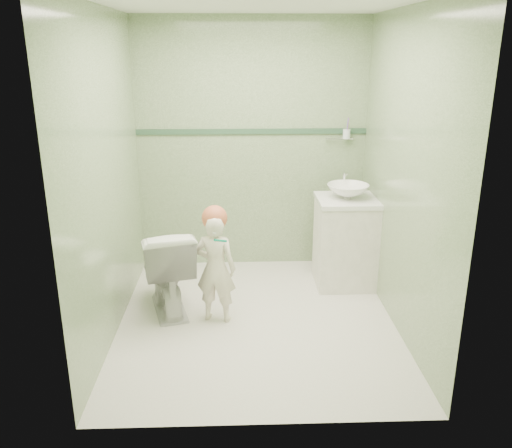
{
  "coord_description": "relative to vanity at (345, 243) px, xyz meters",
  "views": [
    {
      "loc": [
        -0.15,
        -3.83,
        2.11
      ],
      "look_at": [
        0.0,
        0.15,
        0.78
      ],
      "focal_mm": 37.18,
      "sensor_mm": 36.0,
      "label": 1
    }
  ],
  "objects": [
    {
      "name": "trim_stripe",
      "position": [
        -0.84,
        0.54,
        0.95
      ],
      "size": [
        2.2,
        0.02,
        0.05
      ],
      "primitive_type": "cube",
      "color": "#2F513A",
      "rests_on": "room_shell"
    },
    {
      "name": "hair_cap",
      "position": [
        -1.16,
        -0.63,
        0.46
      ],
      "size": [
        0.2,
        0.2,
        0.2
      ],
      "primitive_type": "sphere",
      "color": "#C3613E",
      "rests_on": "toddler"
    },
    {
      "name": "faucet",
      "position": [
        0.0,
        0.19,
        0.57
      ],
      "size": [
        0.03,
        0.13,
        0.18
      ],
      "color": "silver",
      "rests_on": "counter"
    },
    {
      "name": "teal_toothbrush",
      "position": [
        -1.12,
        -0.79,
        0.34
      ],
      "size": [
        0.11,
        0.14,
        0.08
      ],
      "color": "#037F60",
      "rests_on": "toddler"
    },
    {
      "name": "toilet",
      "position": [
        -1.58,
        -0.47,
        -0.03
      ],
      "size": [
        0.59,
        0.81,
        0.74
      ],
      "primitive_type": "imported",
      "rotation": [
        0.0,
        0.0,
        3.4
      ],
      "color": "white",
      "rests_on": "ground"
    },
    {
      "name": "cup_holder",
      "position": [
        0.05,
        0.48,
        0.93
      ],
      "size": [
        0.26,
        0.07,
        0.21
      ],
      "color": "silver",
      "rests_on": "room_shell"
    },
    {
      "name": "basin",
      "position": [
        0.0,
        0.0,
        0.49
      ],
      "size": [
        0.37,
        0.37,
        0.13
      ],
      "primitive_type": "imported",
      "color": "white",
      "rests_on": "counter"
    },
    {
      "name": "ground",
      "position": [
        -0.84,
        -0.7,
        -0.4
      ],
      "size": [
        2.5,
        2.5,
        0.0
      ],
      "primitive_type": "plane",
      "color": "white",
      "rests_on": "ground"
    },
    {
      "name": "room_shell",
      "position": [
        -0.84,
        -0.7,
        0.8
      ],
      "size": [
        2.5,
        2.54,
        2.4
      ],
      "color": "gray",
      "rests_on": "ground"
    },
    {
      "name": "toddler",
      "position": [
        -1.16,
        -0.66,
        0.05
      ],
      "size": [
        0.37,
        0.29,
        0.9
      ],
      "primitive_type": "imported",
      "rotation": [
        0.0,
        0.0,
        2.9
      ],
      "color": "white",
      "rests_on": "ground"
    },
    {
      "name": "counter",
      "position": [
        0.0,
        0.0,
        0.41
      ],
      "size": [
        0.54,
        0.52,
        0.04
      ],
      "primitive_type": "cube",
      "color": "white",
      "rests_on": "vanity"
    },
    {
      "name": "vanity",
      "position": [
        0.0,
        0.0,
        0.0
      ],
      "size": [
        0.52,
        0.5,
        0.8
      ],
      "primitive_type": "cube",
      "color": "beige",
      "rests_on": "ground"
    }
  ]
}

